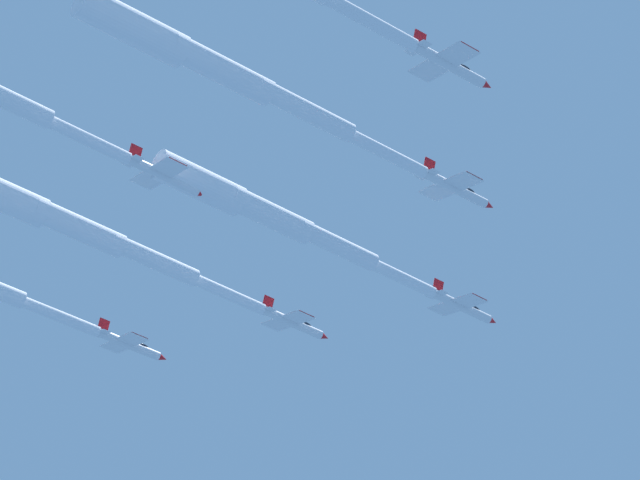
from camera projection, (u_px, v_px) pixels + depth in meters
The scene contains 3 objects.
jet_lead at pixel (272, 217), 177.60m from camera, with size 48.14×14.50×4.44m.
jet_port_inner at pixel (79, 229), 180.48m from camera, with size 51.18×15.16×4.46m.
jet_starboard_inner at pixel (222, 71), 160.84m from camera, with size 52.42×14.83×4.45m.
Camera 1 is at (-58.30, -125.60, 99.97)m, focal length 88.62 mm.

